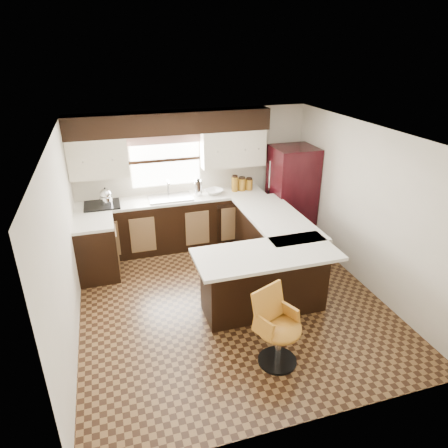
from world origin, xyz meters
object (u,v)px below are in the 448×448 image
object	(u,v)px
peninsula_long	(272,245)
peninsula_return	(264,281)
bar_chair	(279,330)
refrigerator	(291,194)

from	to	relation	value
peninsula_long	peninsula_return	distance (m)	1.11
peninsula_long	peninsula_return	bearing A→B (deg)	-118.30
peninsula_long	bar_chair	distance (m)	2.12
peninsula_return	bar_chair	distance (m)	1.03
peninsula_return	peninsula_long	bearing A→B (deg)	61.70
peninsula_return	refrigerator	world-z (taller)	refrigerator
refrigerator	bar_chair	size ratio (longest dim) A/B	1.88
refrigerator	peninsula_long	bearing A→B (deg)	-128.42
peninsula_return	bar_chair	bearing A→B (deg)	-102.45
peninsula_long	refrigerator	distance (m)	1.36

